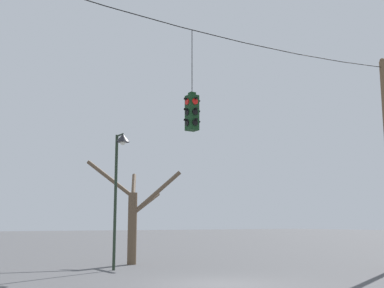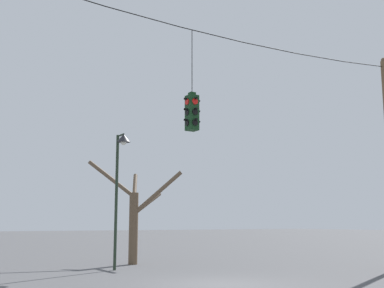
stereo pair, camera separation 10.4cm
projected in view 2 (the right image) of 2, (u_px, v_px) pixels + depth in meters
name	position (u px, v px, depth m)	size (l,w,h in m)	color
ground_plane	(221.00, 285.00, 14.58)	(200.00, 200.00, 0.00)	#4C4C4F
span_wire	(213.00, 31.00, 16.19)	(17.88, 0.03, 0.48)	black
traffic_light_over_intersection	(192.00, 112.00, 15.28)	(0.58, 0.58, 3.35)	#143819
street_lamp	(121.00, 164.00, 19.51)	(0.55, 0.94, 5.47)	#233323
bare_tree	(135.00, 214.00, 22.30)	(3.80, 2.77, 4.80)	brown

